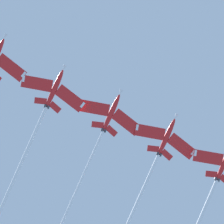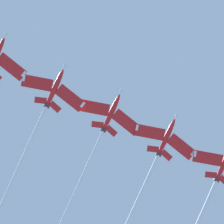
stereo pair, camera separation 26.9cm
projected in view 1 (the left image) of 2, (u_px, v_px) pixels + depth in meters
jet_far_left at (208, 201)px, 154.47m from camera, size 32.49×45.35×12.75m
jet_inner_left at (151, 171)px, 154.09m from camera, size 31.39×44.38×11.73m
jet_centre at (103, 132)px, 152.77m from camera, size 28.98×40.36×10.23m
jet_inner_right at (38, 126)px, 149.16m from camera, size 31.60×44.41×13.24m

